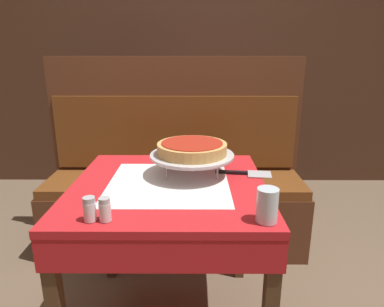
{
  "coord_description": "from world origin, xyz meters",
  "views": [
    {
      "loc": [
        0.11,
        -1.35,
        1.27
      ],
      "look_at": [
        0.1,
        0.07,
        0.84
      ],
      "focal_mm": 32.0,
      "sensor_mm": 36.0,
      "label": 1
    }
  ],
  "objects_px": {
    "dining_table_front": "(169,204)",
    "booth_bench": "(175,193)",
    "napkin_holder": "(203,149)",
    "condiment_caddy": "(216,114)",
    "pizza_pan_stand": "(192,156)",
    "water_glass_near": "(267,205)",
    "dining_table_rear": "(207,130)",
    "deep_dish_pizza": "(192,148)",
    "pizza_server": "(246,173)",
    "pepper_shaker": "(105,210)",
    "salt_shaker": "(90,209)"
  },
  "relations": [
    {
      "from": "deep_dish_pizza",
      "to": "water_glass_near",
      "type": "xyz_separation_m",
      "value": [
        0.25,
        -0.44,
        -0.07
      ]
    },
    {
      "from": "pizza_pan_stand",
      "to": "water_glass_near",
      "type": "bearing_deg",
      "value": -60.75
    },
    {
      "from": "salt_shaker",
      "to": "napkin_holder",
      "type": "distance_m",
      "value": 0.8
    },
    {
      "from": "dining_table_rear",
      "to": "booth_bench",
      "type": "height_order",
      "value": "booth_bench"
    },
    {
      "from": "dining_table_front",
      "to": "deep_dish_pizza",
      "type": "xyz_separation_m",
      "value": [
        0.1,
        0.1,
        0.22
      ]
    },
    {
      "from": "water_glass_near",
      "to": "napkin_holder",
      "type": "xyz_separation_m",
      "value": [
        -0.19,
        0.7,
        -0.01
      ]
    },
    {
      "from": "deep_dish_pizza",
      "to": "water_glass_near",
      "type": "distance_m",
      "value": 0.51
    },
    {
      "from": "deep_dish_pizza",
      "to": "pepper_shaker",
      "type": "height_order",
      "value": "deep_dish_pizza"
    },
    {
      "from": "pepper_shaker",
      "to": "napkin_holder",
      "type": "distance_m",
      "value": 0.78
    },
    {
      "from": "deep_dish_pizza",
      "to": "water_glass_near",
      "type": "bearing_deg",
      "value": -60.75
    },
    {
      "from": "booth_bench",
      "to": "deep_dish_pizza",
      "type": "relative_size",
      "value": 5.39
    },
    {
      "from": "pizza_server",
      "to": "napkin_holder",
      "type": "xyz_separation_m",
      "value": [
        -0.19,
        0.25,
        0.04
      ]
    },
    {
      "from": "pizza_server",
      "to": "water_glass_near",
      "type": "relative_size",
      "value": 2.23
    },
    {
      "from": "water_glass_near",
      "to": "salt_shaker",
      "type": "bearing_deg",
      "value": 179.84
    },
    {
      "from": "deep_dish_pizza",
      "to": "napkin_holder",
      "type": "bearing_deg",
      "value": 78.32
    },
    {
      "from": "dining_table_front",
      "to": "napkin_holder",
      "type": "height_order",
      "value": "napkin_holder"
    },
    {
      "from": "dining_table_front",
      "to": "water_glass_near",
      "type": "height_order",
      "value": "water_glass_near"
    },
    {
      "from": "pizza_pan_stand",
      "to": "deep_dish_pizza",
      "type": "relative_size",
      "value": 1.21
    },
    {
      "from": "pizza_server",
      "to": "condiment_caddy",
      "type": "bearing_deg",
      "value": 92.11
    },
    {
      "from": "dining_table_rear",
      "to": "napkin_holder",
      "type": "height_order",
      "value": "napkin_holder"
    },
    {
      "from": "salt_shaker",
      "to": "condiment_caddy",
      "type": "relative_size",
      "value": 0.5
    },
    {
      "from": "dining_table_front",
      "to": "booth_bench",
      "type": "xyz_separation_m",
      "value": [
        -0.02,
        0.75,
        -0.27
      ]
    },
    {
      "from": "dining_table_front",
      "to": "booth_bench",
      "type": "height_order",
      "value": "booth_bench"
    },
    {
      "from": "pizza_pan_stand",
      "to": "pepper_shaker",
      "type": "relative_size",
      "value": 4.64
    },
    {
      "from": "condiment_caddy",
      "to": "napkin_holder",
      "type": "bearing_deg",
      "value": -97.39
    },
    {
      "from": "deep_dish_pizza",
      "to": "condiment_caddy",
      "type": "height_order",
      "value": "condiment_caddy"
    },
    {
      "from": "pizza_server",
      "to": "napkin_holder",
      "type": "relative_size",
      "value": 2.56
    },
    {
      "from": "dining_table_rear",
      "to": "condiment_caddy",
      "type": "bearing_deg",
      "value": -44.98
    },
    {
      "from": "condiment_caddy",
      "to": "dining_table_front",
      "type": "bearing_deg",
      "value": -101.46
    },
    {
      "from": "booth_bench",
      "to": "deep_dish_pizza",
      "type": "bearing_deg",
      "value": -79.87
    },
    {
      "from": "deep_dish_pizza",
      "to": "condiment_caddy",
      "type": "relative_size",
      "value": 1.87
    },
    {
      "from": "napkin_holder",
      "to": "water_glass_near",
      "type": "bearing_deg",
      "value": -74.71
    },
    {
      "from": "dining_table_rear",
      "to": "napkin_holder",
      "type": "xyz_separation_m",
      "value": [
        -0.07,
        -1.16,
        0.16
      ]
    },
    {
      "from": "dining_table_rear",
      "to": "pizza_pan_stand",
      "type": "bearing_deg",
      "value": -94.86
    },
    {
      "from": "deep_dish_pizza",
      "to": "condiment_caddy",
      "type": "bearing_deg",
      "value": 81.77
    },
    {
      "from": "dining_table_front",
      "to": "napkin_holder",
      "type": "xyz_separation_m",
      "value": [
        0.15,
        0.36,
        0.14
      ]
    },
    {
      "from": "pizza_pan_stand",
      "to": "pepper_shaker",
      "type": "distance_m",
      "value": 0.52
    },
    {
      "from": "napkin_holder",
      "to": "booth_bench",
      "type": "bearing_deg",
      "value": 113.74
    },
    {
      "from": "condiment_caddy",
      "to": "deep_dish_pizza",
      "type": "bearing_deg",
      "value": -98.23
    },
    {
      "from": "pizza_pan_stand",
      "to": "water_glass_near",
      "type": "relative_size",
      "value": 3.26
    },
    {
      "from": "pizza_server",
      "to": "water_glass_near",
      "type": "height_order",
      "value": "water_glass_near"
    },
    {
      "from": "water_glass_near",
      "to": "pizza_server",
      "type": "bearing_deg",
      "value": 90.19
    },
    {
      "from": "dining_table_rear",
      "to": "booth_bench",
      "type": "distance_m",
      "value": 0.85
    },
    {
      "from": "dining_table_rear",
      "to": "water_glass_near",
      "type": "distance_m",
      "value": 1.88
    },
    {
      "from": "dining_table_rear",
      "to": "deep_dish_pizza",
      "type": "bearing_deg",
      "value": -94.86
    },
    {
      "from": "pizza_pan_stand",
      "to": "salt_shaker",
      "type": "bearing_deg",
      "value": -127.24
    },
    {
      "from": "dining_table_rear",
      "to": "water_glass_near",
      "type": "relative_size",
      "value": 6.36
    },
    {
      "from": "water_glass_near",
      "to": "pepper_shaker",
      "type": "distance_m",
      "value": 0.53
    },
    {
      "from": "napkin_holder",
      "to": "condiment_caddy",
      "type": "relative_size",
      "value": 0.61
    },
    {
      "from": "dining_table_front",
      "to": "condiment_caddy",
      "type": "distance_m",
      "value": 1.49
    }
  ]
}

